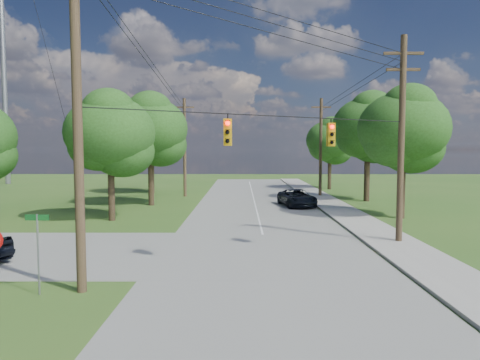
{
  "coord_description": "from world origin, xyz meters",
  "views": [
    {
      "loc": [
        0.79,
        -13.73,
        4.8
      ],
      "look_at": [
        0.73,
        5.0,
        3.47
      ],
      "focal_mm": 32.0,
      "sensor_mm": 36.0,
      "label": 1
    }
  ],
  "objects_px": {
    "pole_sw": "(77,106)",
    "pole_north_w": "(185,146)",
    "car_main_north": "(297,198)",
    "pole_ne": "(401,136)",
    "pole_north_e": "(321,146)"
  },
  "relations": [
    {
      "from": "pole_sw",
      "to": "pole_north_w",
      "type": "height_order",
      "value": "pole_sw"
    },
    {
      "from": "pole_sw",
      "to": "car_main_north",
      "type": "xyz_separation_m",
      "value": [
        10.1,
        21.75,
        -5.49
      ]
    },
    {
      "from": "pole_ne",
      "to": "pole_north_e",
      "type": "distance_m",
      "value": 22.0
    },
    {
      "from": "pole_north_e",
      "to": "pole_north_w",
      "type": "bearing_deg",
      "value": 180.0
    },
    {
      "from": "car_main_north",
      "to": "pole_north_w",
      "type": "bearing_deg",
      "value": 133.87
    },
    {
      "from": "pole_ne",
      "to": "pole_north_w",
      "type": "distance_m",
      "value": 26.03
    },
    {
      "from": "pole_north_w",
      "to": "pole_sw",
      "type": "bearing_deg",
      "value": -89.23
    },
    {
      "from": "pole_sw",
      "to": "car_main_north",
      "type": "relative_size",
      "value": 2.34
    },
    {
      "from": "pole_ne",
      "to": "pole_north_w",
      "type": "relative_size",
      "value": 1.05
    },
    {
      "from": "pole_sw",
      "to": "pole_ne",
      "type": "bearing_deg",
      "value": 29.38
    },
    {
      "from": "pole_sw",
      "to": "pole_north_e",
      "type": "distance_m",
      "value": 32.55
    },
    {
      "from": "pole_sw",
      "to": "pole_ne",
      "type": "relative_size",
      "value": 1.14
    },
    {
      "from": "pole_north_e",
      "to": "car_main_north",
      "type": "height_order",
      "value": "pole_north_e"
    },
    {
      "from": "pole_ne",
      "to": "car_main_north",
      "type": "xyz_separation_m",
      "value": [
        -3.4,
        14.15,
        -4.73
      ]
    },
    {
      "from": "pole_north_e",
      "to": "pole_north_w",
      "type": "height_order",
      "value": "same"
    }
  ]
}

